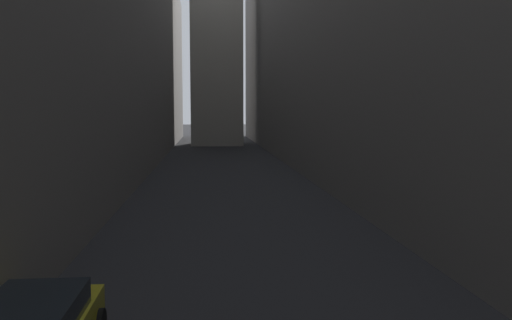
# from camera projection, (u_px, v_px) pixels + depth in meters

# --- Properties ---
(ground_plane) EXTENTS (264.00, 264.00, 0.00)m
(ground_plane) POSITION_uv_depth(u_px,v_px,m) (225.00, 173.00, 40.14)
(ground_plane) COLOR #232326
(building_block_left) EXTENTS (14.59, 108.00, 22.36)m
(building_block_left) POSITION_uv_depth(u_px,v_px,m) (49.00, 21.00, 39.95)
(building_block_left) COLOR slate
(building_block_left) RESTS_ON ground
(building_block_right) EXTENTS (12.08, 108.00, 24.93)m
(building_block_right) POSITION_uv_depth(u_px,v_px,m) (372.00, 9.00, 42.00)
(building_block_right) COLOR slate
(building_block_right) RESTS_ON ground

